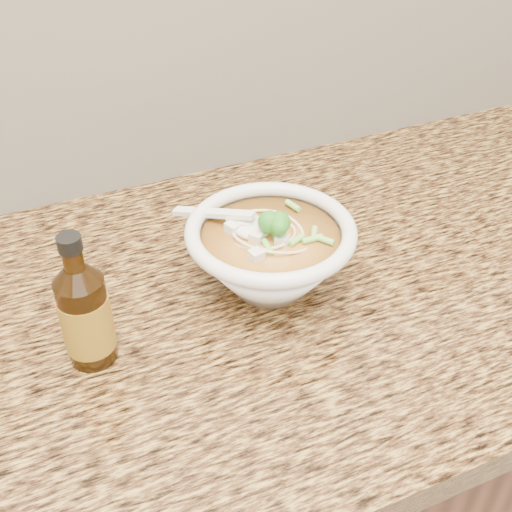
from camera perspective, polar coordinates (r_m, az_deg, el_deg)
name	(u,v)px	position (r m, az deg, el deg)	size (l,w,h in m)	color
counter_slab	(140,329)	(0.83, -10.26, -6.44)	(4.00, 0.68, 0.04)	#A4823C
soup_bowl	(270,255)	(0.82, 1.27, 0.08)	(0.21, 0.21, 0.12)	white
hot_sauce_bottle	(85,315)	(0.73, -14.92, -5.09)	(0.06, 0.06, 0.17)	#341C07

